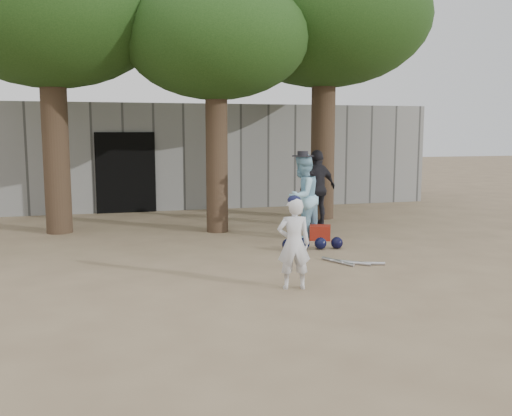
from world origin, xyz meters
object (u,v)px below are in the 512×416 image
object	(u,v)px
spectator_blue	(302,197)
red_bag	(320,233)
spectator_dark	(318,188)
boy_player	(294,244)

from	to	relation	value
spectator_blue	red_bag	distance (m)	0.83
spectator_blue	spectator_dark	distance (m)	1.69
boy_player	red_bag	world-z (taller)	boy_player
boy_player	red_bag	xyz separation A→B (m)	(1.76, 3.32, -0.50)
boy_player	spectator_dark	xyz separation A→B (m)	(2.36, 4.99, 0.24)
spectator_blue	spectator_dark	xyz separation A→B (m)	(0.91, 1.42, 0.02)
boy_player	spectator_blue	size ratio (longest dim) A/B	0.75
spectator_blue	boy_player	bearing A→B (deg)	30.14
boy_player	red_bag	bearing A→B (deg)	-108.26
boy_player	red_bag	size ratio (longest dim) A/B	3.12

